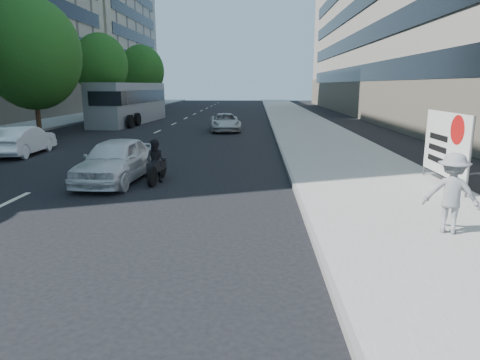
{
  "coord_description": "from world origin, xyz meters",
  "views": [
    {
      "loc": [
        0.25,
        -9.08,
        3.14
      ],
      "look_at": [
        -0.13,
        1.35,
        0.81
      ],
      "focal_mm": 32.0,
      "sensor_mm": 36.0,
      "label": 1
    }
  ],
  "objects_px": {
    "protest_banner": "(446,144)",
    "white_sedan_far": "(225,122)",
    "jogger": "(452,193)",
    "bus": "(130,103)",
    "motorcycle": "(156,163)",
    "white_sedan_mid": "(23,140)",
    "white_sedan_near": "(116,160)"
  },
  "relations": [
    {
      "from": "protest_banner",
      "to": "bus",
      "type": "relative_size",
      "value": 0.25
    },
    {
      "from": "white_sedan_near",
      "to": "bus",
      "type": "relative_size",
      "value": 0.35
    },
    {
      "from": "white_sedan_far",
      "to": "bus",
      "type": "relative_size",
      "value": 0.36
    },
    {
      "from": "white_sedan_near",
      "to": "white_sedan_far",
      "type": "xyz_separation_m",
      "value": [
        2.46,
        15.89,
        -0.12
      ]
    },
    {
      "from": "white_sedan_mid",
      "to": "jogger",
      "type": "bearing_deg",
      "value": 141.97
    },
    {
      "from": "jogger",
      "to": "white_sedan_far",
      "type": "height_order",
      "value": "jogger"
    },
    {
      "from": "protest_banner",
      "to": "white_sedan_far",
      "type": "distance_m",
      "value": 18.39
    },
    {
      "from": "bus",
      "to": "white_sedan_far",
      "type": "bearing_deg",
      "value": -32.75
    },
    {
      "from": "motorcycle",
      "to": "white_sedan_mid",
      "type": "bearing_deg",
      "value": 150.6
    },
    {
      "from": "protest_banner",
      "to": "bus",
      "type": "xyz_separation_m",
      "value": [
        -16.21,
        22.82,
        0.23
      ]
    },
    {
      "from": "white_sedan_mid",
      "to": "bus",
      "type": "xyz_separation_m",
      "value": [
        0.12,
        16.74,
        0.98
      ]
    },
    {
      "from": "protest_banner",
      "to": "white_sedan_near",
      "type": "height_order",
      "value": "protest_banner"
    },
    {
      "from": "jogger",
      "to": "bus",
      "type": "bearing_deg",
      "value": -39.99
    },
    {
      "from": "white_sedan_mid",
      "to": "motorcycle",
      "type": "relative_size",
      "value": 1.95
    },
    {
      "from": "jogger",
      "to": "bus",
      "type": "xyz_separation_m",
      "value": [
        -14.51,
        27.19,
        0.65
      ]
    },
    {
      "from": "motorcycle",
      "to": "bus",
      "type": "relative_size",
      "value": 0.17
    },
    {
      "from": "white_sedan_mid",
      "to": "motorcycle",
      "type": "height_order",
      "value": "motorcycle"
    },
    {
      "from": "protest_banner",
      "to": "white_sedan_far",
      "type": "relative_size",
      "value": 0.7
    },
    {
      "from": "white_sedan_far",
      "to": "bus",
      "type": "bearing_deg",
      "value": 136.72
    },
    {
      "from": "protest_banner",
      "to": "bus",
      "type": "distance_m",
      "value": 27.99
    },
    {
      "from": "white_sedan_far",
      "to": "jogger",
      "type": "bearing_deg",
      "value": -80.35
    },
    {
      "from": "jogger",
      "to": "white_sedan_mid",
      "type": "relative_size",
      "value": 0.42
    },
    {
      "from": "protest_banner",
      "to": "white_sedan_far",
      "type": "height_order",
      "value": "protest_banner"
    },
    {
      "from": "jogger",
      "to": "bus",
      "type": "distance_m",
      "value": 30.83
    },
    {
      "from": "white_sedan_near",
      "to": "motorcycle",
      "type": "xyz_separation_m",
      "value": [
        1.35,
        -0.05,
        -0.09
      ]
    },
    {
      "from": "protest_banner",
      "to": "white_sedan_near",
      "type": "bearing_deg",
      "value": 175.99
    },
    {
      "from": "bus",
      "to": "motorcycle",
      "type": "bearing_deg",
      "value": -68.01
    },
    {
      "from": "white_sedan_far",
      "to": "bus",
      "type": "height_order",
      "value": "bus"
    },
    {
      "from": "protest_banner",
      "to": "white_sedan_far",
      "type": "bearing_deg",
      "value": 115.28
    },
    {
      "from": "jogger",
      "to": "motorcycle",
      "type": "height_order",
      "value": "jogger"
    },
    {
      "from": "jogger",
      "to": "bus",
      "type": "height_order",
      "value": "bus"
    },
    {
      "from": "jogger",
      "to": "white_sedan_mid",
      "type": "height_order",
      "value": "jogger"
    }
  ]
}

